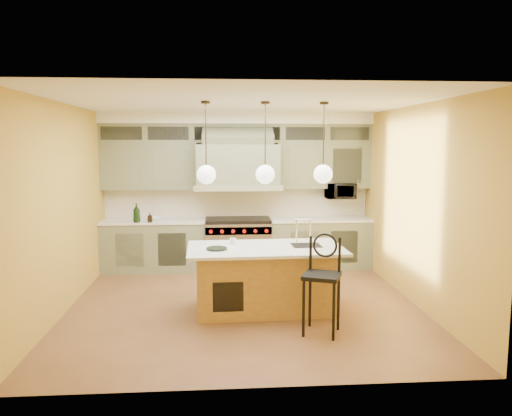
{
  "coord_description": "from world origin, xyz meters",
  "views": [
    {
      "loc": [
        -0.35,
        -7.02,
        2.33
      ],
      "look_at": [
        0.23,
        0.7,
        1.34
      ],
      "focal_mm": 35.0,
      "sensor_mm": 36.0,
      "label": 1
    }
  ],
  "objects": [
    {
      "name": "wall_back",
      "position": [
        0.0,
        2.5,
        1.45
      ],
      "size": [
        5.0,
        0.0,
        5.0
      ],
      "primitive_type": "plane",
      "rotation": [
        1.57,
        0.0,
        0.0
      ],
      "color": "gold",
      "rests_on": "ground"
    },
    {
      "name": "pendant_center",
      "position": [
        0.28,
        -0.25,
        1.95
      ],
      "size": [
        0.26,
        0.26,
        1.11
      ],
      "color": "#2D2319",
      "rests_on": "ceiling"
    },
    {
      "name": "kitchen_island",
      "position": [
        0.29,
        -0.25,
        0.47
      ],
      "size": [
        2.17,
        1.21,
        1.35
      ],
      "rotation": [
        0.0,
        0.0,
        0.03
      ],
      "color": "olive",
      "rests_on": "floor"
    },
    {
      "name": "counter_stool",
      "position": [
        0.91,
        -1.13,
        0.7
      ],
      "size": [
        0.56,
        0.56,
        1.23
      ],
      "rotation": [
        0.0,
        0.0,
        -0.39
      ],
      "color": "black",
      "rests_on": "floor"
    },
    {
      "name": "range",
      "position": [
        0.0,
        2.14,
        0.49
      ],
      "size": [
        1.2,
        0.74,
        0.96
      ],
      "color": "silver",
      "rests_on": "floor"
    },
    {
      "name": "floor",
      "position": [
        0.0,
        0.0,
        0.0
      ],
      "size": [
        5.0,
        5.0,
        0.0
      ],
      "primitive_type": "plane",
      "color": "brown",
      "rests_on": "ground"
    },
    {
      "name": "microwave",
      "position": [
        1.95,
        2.25,
        1.45
      ],
      "size": [
        0.54,
        0.37,
        0.3
      ],
      "primitive_type": "imported",
      "color": "black",
      "rests_on": "back_cabinetry"
    },
    {
      "name": "pendant_left",
      "position": [
        -0.52,
        -0.25,
        1.95
      ],
      "size": [
        0.26,
        0.26,
        1.11
      ],
      "color": "#2D2319",
      "rests_on": "ceiling"
    },
    {
      "name": "wall_front",
      "position": [
        0.0,
        -2.5,
        1.45
      ],
      "size": [
        5.0,
        0.0,
        5.0
      ],
      "primitive_type": "plane",
      "rotation": [
        -1.57,
        0.0,
        0.0
      ],
      "color": "gold",
      "rests_on": "ground"
    },
    {
      "name": "oil_bottle_b",
      "position": [
        -1.59,
        1.92,
        1.03
      ],
      "size": [
        0.08,
        0.08,
        0.18
      ],
      "primitive_type": "imported",
      "rotation": [
        0.0,
        0.0,
        -0.01
      ],
      "color": "black",
      "rests_on": "back_cabinetry"
    },
    {
      "name": "back_cabinetry",
      "position": [
        0.0,
        2.23,
        1.43
      ],
      "size": [
        5.0,
        0.77,
        2.9
      ],
      "color": "#727959",
      "rests_on": "floor"
    },
    {
      "name": "fruit_bowl",
      "position": [
        -1.53,
        2.15,
        0.97
      ],
      "size": [
        0.3,
        0.3,
        0.07
      ],
      "primitive_type": "imported",
      "rotation": [
        0.0,
        0.0,
        0.11
      ],
      "color": "white",
      "rests_on": "back_cabinetry"
    },
    {
      "name": "wall_left",
      "position": [
        -2.5,
        0.0,
        1.45
      ],
      "size": [
        0.0,
        5.0,
        5.0
      ],
      "primitive_type": "plane",
      "rotation": [
        1.57,
        0.0,
        1.57
      ],
      "color": "gold",
      "rests_on": "ground"
    },
    {
      "name": "pendant_right",
      "position": [
        1.08,
        -0.25,
        1.95
      ],
      "size": [
        0.26,
        0.26,
        1.11
      ],
      "color": "#2D2319",
      "rests_on": "ceiling"
    },
    {
      "name": "ceiling",
      "position": [
        0.0,
        0.0,
        2.9
      ],
      "size": [
        5.0,
        5.0,
        0.0
      ],
      "primitive_type": "plane",
      "rotation": [
        3.14,
        0.0,
        0.0
      ],
      "color": "white",
      "rests_on": "wall_back"
    },
    {
      "name": "cup",
      "position": [
        -0.16,
        -0.05,
        0.96
      ],
      "size": [
        0.1,
        0.1,
        0.08
      ],
      "primitive_type": "imported",
      "rotation": [
        0.0,
        0.0,
        0.06
      ],
      "color": "white",
      "rests_on": "kitchen_island"
    },
    {
      "name": "oil_bottle_a",
      "position": [
        -1.82,
        1.92,
        1.11
      ],
      "size": [
        0.14,
        0.14,
        0.34
      ],
      "primitive_type": "imported",
      "rotation": [
        0.0,
        0.0,
        0.04
      ],
      "color": "black",
      "rests_on": "back_cabinetry"
    },
    {
      "name": "wall_right",
      "position": [
        2.5,
        0.0,
        1.45
      ],
      "size": [
        0.0,
        5.0,
        5.0
      ],
      "primitive_type": "plane",
      "rotation": [
        1.57,
        0.0,
        -1.57
      ],
      "color": "gold",
      "rests_on": "ground"
    }
  ]
}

